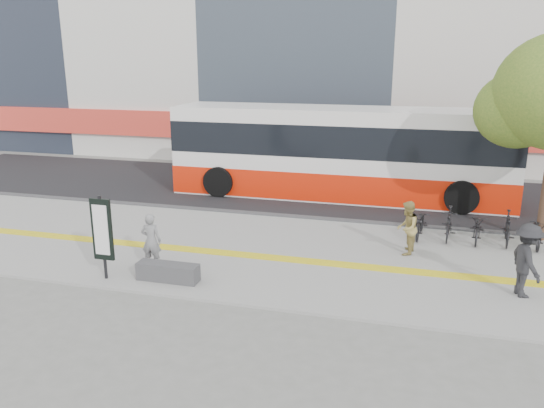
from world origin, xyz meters
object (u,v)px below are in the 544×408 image
(bench, at_px, (168,272))
(signboard, at_px, (102,231))
(bus, at_px, (339,155))
(pedestrian_dark, at_px, (527,260))
(seated_woman, at_px, (151,241))
(pedestrian_tan, at_px, (407,228))

(bench, height_order, signboard, signboard)
(bus, xyz_separation_m, pedestrian_dark, (5.63, -8.31, -0.76))
(seated_woman, bearing_deg, signboard, 46.63)
(pedestrian_tan, distance_m, pedestrian_dark, 3.50)
(signboard, height_order, pedestrian_dark, signboard)
(signboard, bearing_deg, bus, 65.66)
(bus, xyz_separation_m, pedestrian_tan, (2.86, -6.18, -0.88))
(bench, bearing_deg, signboard, -169.19)
(bench, distance_m, pedestrian_dark, 8.70)
(signboard, height_order, pedestrian_tan, signboard)
(bus, relative_size, pedestrian_dark, 7.49)
(bench, distance_m, bus, 10.23)
(bench, relative_size, pedestrian_tan, 1.02)
(seated_woman, distance_m, pedestrian_tan, 7.16)
(signboard, height_order, seated_woman, signboard)
(bench, xyz_separation_m, seated_woman, (-0.80, 0.70, 0.53))
(bench, bearing_deg, bus, 73.21)
(bench, height_order, pedestrian_dark, pedestrian_dark)
(bus, height_order, seated_woman, bus)
(bench, distance_m, seated_woman, 1.19)
(bus, xyz_separation_m, seated_woman, (-3.73, -9.00, -0.90))
(signboard, height_order, bus, bus)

